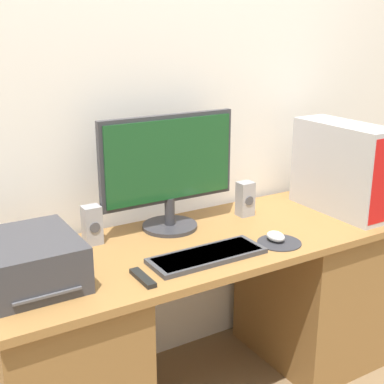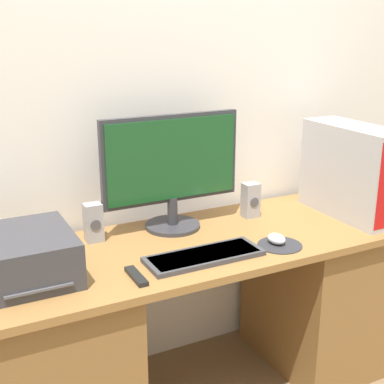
{
  "view_description": "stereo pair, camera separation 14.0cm",
  "coord_description": "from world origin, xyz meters",
  "views": [
    {
      "loc": [
        -1.05,
        -1.34,
        1.53
      ],
      "look_at": [
        -0.05,
        0.32,
        0.92
      ],
      "focal_mm": 50.0,
      "sensor_mm": 36.0,
      "label": 1
    },
    {
      "loc": [
        -0.93,
        -1.41,
        1.53
      ],
      "look_at": [
        -0.05,
        0.32,
        0.92
      ],
      "focal_mm": 50.0,
      "sensor_mm": 36.0,
      "label": 2
    }
  ],
  "objects": [
    {
      "name": "keyboard",
      "position": [
        -0.08,
        0.16,
        0.72
      ],
      "size": [
        0.44,
        0.16,
        0.02
      ],
      "color": "#3D3D42",
      "rests_on": "desk"
    },
    {
      "name": "monitor",
      "position": [
        -0.05,
        0.5,
        0.98
      ],
      "size": [
        0.59,
        0.23,
        0.48
      ],
      "color": "#333338",
      "rests_on": "desk"
    },
    {
      "name": "mouse",
      "position": [
        0.23,
        0.15,
        0.74
      ],
      "size": [
        0.06,
        0.08,
        0.04
      ],
      "color": "silver",
      "rests_on": "mousepad"
    },
    {
      "name": "printer",
      "position": [
        -0.68,
        0.3,
        0.79
      ],
      "size": [
        0.3,
        0.37,
        0.16
      ],
      "color": "#38383D",
      "rests_on": "desk"
    },
    {
      "name": "speaker_right",
      "position": [
        0.31,
        0.46,
        0.79
      ],
      "size": [
        0.07,
        0.06,
        0.15
      ],
      "color": "#99999E",
      "rests_on": "desk"
    },
    {
      "name": "computer_tower",
      "position": [
        0.71,
        0.28,
        0.91
      ],
      "size": [
        0.18,
        0.48,
        0.4
      ],
      "color": "#B2B2B7",
      "rests_on": "desk"
    },
    {
      "name": "wall_back",
      "position": [
        0.0,
        0.69,
        1.35
      ],
      "size": [
        6.4,
        0.05,
        2.7
      ],
      "color": "white",
      "rests_on": "ground_plane"
    },
    {
      "name": "desk",
      "position": [
        0.0,
        0.32,
        0.37
      ],
      "size": [
        1.72,
        0.63,
        0.71
      ],
      "color": "olive",
      "rests_on": "ground_plane"
    },
    {
      "name": "mousepad",
      "position": [
        0.23,
        0.13,
        0.72
      ],
      "size": [
        0.17,
        0.17,
        0.0
      ],
      "color": "#2D2D33",
      "rests_on": "desk"
    },
    {
      "name": "remote_control",
      "position": [
        -0.36,
        0.13,
        0.72
      ],
      "size": [
        0.03,
        0.14,
        0.02
      ],
      "color": "black",
      "rests_on": "desk"
    },
    {
      "name": "speaker_left",
      "position": [
        -0.39,
        0.51,
        0.79
      ],
      "size": [
        0.07,
        0.06,
        0.15
      ],
      "color": "#99999E",
      "rests_on": "desk"
    }
  ]
}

